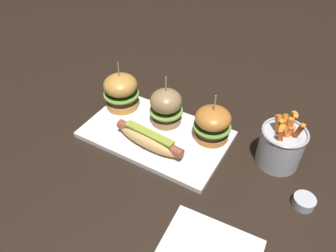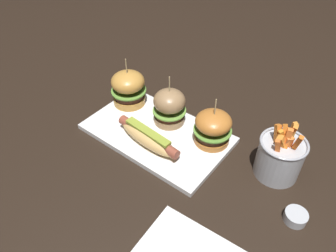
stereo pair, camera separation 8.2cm
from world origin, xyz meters
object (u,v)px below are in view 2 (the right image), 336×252
at_px(platter_main, 157,133).
at_px(slider_left, 128,88).
at_px(fries_bucket, 280,156).
at_px(hot_dog, 148,137).
at_px(slider_right, 213,128).
at_px(sauce_ramekin, 296,217).
at_px(slider_center, 169,106).

distance_m(platter_main, slider_left, 0.17).
bearing_deg(slider_left, fries_bucket, 2.94).
relative_size(hot_dog, slider_right, 1.48).
bearing_deg(slider_left, platter_main, -19.01).
bearing_deg(sauce_ramekin, platter_main, 176.36).
distance_m(slider_left, slider_right, 0.28).
relative_size(slider_right, fries_bucket, 0.92).
xyz_separation_m(platter_main, slider_right, (0.14, 0.06, 0.05)).
xyz_separation_m(platter_main, sauce_ramekin, (0.40, -0.03, 0.01)).
distance_m(hot_dog, slider_left, 0.19).
bearing_deg(sauce_ramekin, slider_center, 168.54).
relative_size(slider_center, sauce_ramekin, 3.02).
height_order(platter_main, slider_left, slider_left).
height_order(platter_main, sauce_ramekin, sauce_ramekin).
xyz_separation_m(hot_dog, fries_bucket, (0.30, 0.12, 0.02)).
bearing_deg(fries_bucket, sauce_ramekin, -48.60).
bearing_deg(slider_center, slider_left, -178.20).
height_order(slider_left, sauce_ramekin, slider_left).
relative_size(platter_main, sauce_ramekin, 7.93).
height_order(platter_main, slider_right, slider_right).
bearing_deg(hot_dog, slider_left, 147.77).
distance_m(slider_left, fries_bucket, 0.46).
distance_m(hot_dog, fries_bucket, 0.32).
relative_size(hot_dog, sauce_ramekin, 4.14).
bearing_deg(slider_right, platter_main, -156.26).
distance_m(slider_center, slider_right, 0.14).
bearing_deg(slider_center, platter_main, -89.62).
distance_m(hot_dog, slider_right, 0.17).
bearing_deg(slider_center, slider_right, 1.84).
distance_m(hot_dog, sauce_ramekin, 0.39).
xyz_separation_m(slider_right, fries_bucket, (0.17, 0.01, -0.00)).
relative_size(slider_left, sauce_ramekin, 3.05).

